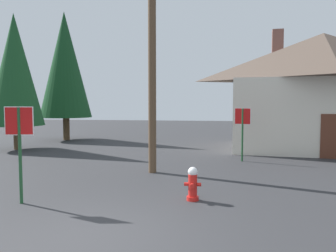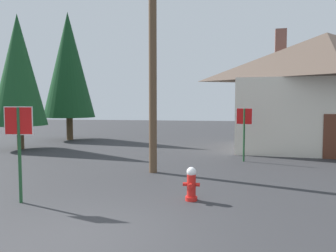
{
  "view_description": "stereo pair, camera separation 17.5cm",
  "coord_description": "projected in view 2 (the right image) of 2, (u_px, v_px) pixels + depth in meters",
  "views": [
    {
      "loc": [
        2.21,
        -5.95,
        2.53
      ],
      "look_at": [
        0.71,
        4.65,
        1.77
      ],
      "focal_mm": 36.09,
      "sensor_mm": 36.0,
      "label": 1
    },
    {
      "loc": [
        2.39,
        -5.92,
        2.53
      ],
      "look_at": [
        0.71,
        4.65,
        1.77
      ],
      "focal_mm": 36.09,
      "sensor_mm": 36.0,
      "label": 2
    }
  ],
  "objects": [
    {
      "name": "utility_pole",
      "position": [
        153.0,
        38.0,
        11.83
      ],
      "size": [
        1.6,
        0.28,
        9.2
      ],
      "color": "brown",
      "rests_on": "ground"
    },
    {
      "name": "pine_tree_tall_left",
      "position": [
        18.0,
        70.0,
        17.92
      ],
      "size": [
        2.88,
        2.88,
        7.19
      ],
      "color": "#4C3823",
      "rests_on": "ground"
    },
    {
      "name": "house",
      "position": [
        325.0,
        90.0,
        17.46
      ],
      "size": [
        10.09,
        7.03,
        6.57
      ],
      "color": "silver",
      "rests_on": "ground"
    },
    {
      "name": "stop_sign_far",
      "position": [
        244.0,
        124.0,
        14.29
      ],
      "size": [
        0.66,
        0.27,
        2.28
      ],
      "color": "#1E4C28",
      "rests_on": "ground"
    },
    {
      "name": "ground_plane",
      "position": [
        93.0,
        238.0,
        6.39
      ],
      "size": [
        80.0,
        80.0,
        0.1
      ],
      "primitive_type": "cube",
      "color": "#2D2D30"
    },
    {
      "name": "stop_sign_near",
      "position": [
        19.0,
        135.0,
        8.38
      ],
      "size": [
        0.7,
        0.14,
        2.42
      ],
      "color": "#1E4C28",
      "rests_on": "ground"
    },
    {
      "name": "pine_tree_mid_left",
      "position": [
        68.0,
        65.0,
        22.41
      ],
      "size": [
        3.39,
        3.39,
        8.46
      ],
      "color": "#4C3823",
      "rests_on": "ground"
    },
    {
      "name": "fire_hydrant",
      "position": [
        191.0,
        184.0,
        8.65
      ],
      "size": [
        0.44,
        0.37,
        0.87
      ],
      "color": "red",
      "rests_on": "ground"
    }
  ]
}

